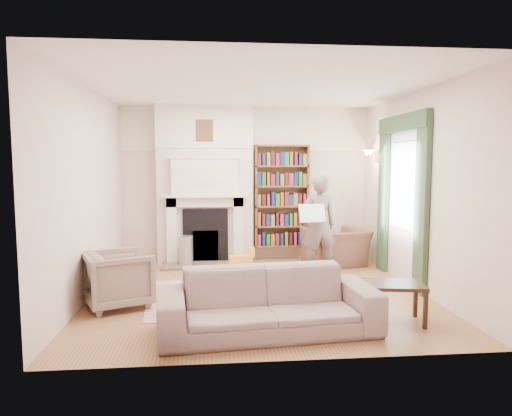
{
  "coord_description": "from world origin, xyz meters",
  "views": [
    {
      "loc": [
        -0.61,
        -6.19,
        1.8
      ],
      "look_at": [
        0.0,
        0.25,
        1.15
      ],
      "focal_mm": 32.0,
      "sensor_mm": 36.0,
      "label": 1
    }
  ],
  "objects": [
    {
      "name": "floor",
      "position": [
        0.0,
        0.0,
        0.0
      ],
      "size": [
        4.5,
        4.5,
        0.0
      ],
      "primitive_type": "plane",
      "color": "brown",
      "rests_on": "ground"
    },
    {
      "name": "ceiling",
      "position": [
        0.0,
        0.0,
        2.8
      ],
      "size": [
        4.5,
        4.5,
        0.0
      ],
      "primitive_type": "plane",
      "rotation": [
        3.14,
        0.0,
        0.0
      ],
      "color": "white",
      "rests_on": "wall_back"
    },
    {
      "name": "wall_back",
      "position": [
        0.0,
        2.25,
        1.4
      ],
      "size": [
        4.5,
        0.0,
        4.5
      ],
      "primitive_type": "plane",
      "rotation": [
        1.57,
        0.0,
        0.0
      ],
      "color": "#F3DFD2",
      "rests_on": "floor"
    },
    {
      "name": "wall_front",
      "position": [
        0.0,
        -2.25,
        1.4
      ],
      "size": [
        4.5,
        0.0,
        4.5
      ],
      "primitive_type": "plane",
      "rotation": [
        -1.57,
        0.0,
        0.0
      ],
      "color": "#F3DFD2",
      "rests_on": "floor"
    },
    {
      "name": "wall_left",
      "position": [
        -2.25,
        0.0,
        1.4
      ],
      "size": [
        0.0,
        4.5,
        4.5
      ],
      "primitive_type": "plane",
      "rotation": [
        1.57,
        0.0,
        1.57
      ],
      "color": "#F3DFD2",
      "rests_on": "floor"
    },
    {
      "name": "wall_right",
      "position": [
        2.25,
        0.0,
        1.4
      ],
      "size": [
        0.0,
        4.5,
        4.5
      ],
      "primitive_type": "plane",
      "rotation": [
        1.57,
        0.0,
        -1.57
      ],
      "color": "#F3DFD2",
      "rests_on": "floor"
    },
    {
      "name": "fireplace",
      "position": [
        -0.75,
        2.05,
        1.39
      ],
      "size": [
        1.7,
        0.58,
        2.8
      ],
      "color": "#F3DFD2",
      "rests_on": "floor"
    },
    {
      "name": "bookcase",
      "position": [
        0.65,
        2.12,
        1.18
      ],
      "size": [
        1.0,
        0.24,
        1.85
      ],
      "primitive_type": "cube",
      "color": "brown",
      "rests_on": "floor"
    },
    {
      "name": "window",
      "position": [
        2.23,
        0.4,
        1.45
      ],
      "size": [
        0.02,
        0.9,
        1.3
      ],
      "primitive_type": "cube",
      "color": "silver",
      "rests_on": "wall_right"
    },
    {
      "name": "curtain_left",
      "position": [
        2.2,
        -0.3,
        1.2
      ],
      "size": [
        0.07,
        0.32,
        2.4
      ],
      "primitive_type": "cube",
      "color": "#2C442D",
      "rests_on": "floor"
    },
    {
      "name": "curtain_right",
      "position": [
        2.2,
        1.1,
        1.2
      ],
      "size": [
        0.07,
        0.32,
        2.4
      ],
      "primitive_type": "cube",
      "color": "#2C442D",
      "rests_on": "floor"
    },
    {
      "name": "pelmet",
      "position": [
        2.19,
        0.4,
        2.38
      ],
      "size": [
        0.09,
        1.7,
        0.24
      ],
      "primitive_type": "cube",
      "color": "#2C442D",
      "rests_on": "wall_right"
    },
    {
      "name": "wall_sconce",
      "position": [
        2.03,
        1.5,
        1.9
      ],
      "size": [
        0.2,
        0.24,
        0.24
      ],
      "primitive_type": null,
      "color": "gold",
      "rests_on": "wall_right"
    },
    {
      "name": "rug",
      "position": [
        -0.3,
        -0.15,
        0.01
      ],
      "size": [
        2.56,
        2.07,
        0.01
      ],
      "primitive_type": "cube",
      "rotation": [
        0.0,
        0.0,
        0.1
      ],
      "color": "beige",
      "rests_on": "floor"
    },
    {
      "name": "armchair_reading",
      "position": [
        1.52,
        1.51,
        0.32
      ],
      "size": [
        1.17,
        1.08,
        0.64
      ],
      "primitive_type": "imported",
      "rotation": [
        0.0,
        0.0,
        3.4
      ],
      "color": "#462E25",
      "rests_on": "floor"
    },
    {
      "name": "armchair_left",
      "position": [
        -1.79,
        -0.49,
        0.35
      ],
      "size": [
        1.01,
        1.0,
        0.7
      ],
      "primitive_type": "imported",
      "rotation": [
        0.0,
        0.0,
        2.0
      ],
      "color": "#A89F8A",
      "rests_on": "floor"
    },
    {
      "name": "sofa",
      "position": [
        -0.04,
        -1.54,
        0.33
      ],
      "size": [
        2.37,
        1.11,
        0.67
      ],
      "primitive_type": "imported",
      "rotation": [
        0.0,
        0.0,
        0.1
      ],
      "color": "gray",
      "rests_on": "floor"
    },
    {
      "name": "man_reading",
      "position": [
        1.07,
        0.91,
        0.8
      ],
      "size": [
        0.63,
        0.46,
        1.61
      ],
      "primitive_type": "imported",
      "rotation": [
        0.0,
        0.0,
        3.27
      ],
      "color": "#62514E",
      "rests_on": "floor"
    },
    {
      "name": "newspaper",
      "position": [
        0.92,
        0.71,
        1.02
      ],
      "size": [
        0.42,
        0.17,
        0.28
      ],
      "primitive_type": "cube",
      "rotation": [
        -0.35,
        0.0,
        0.13
      ],
      "color": "white",
      "rests_on": "man_reading"
    },
    {
      "name": "coffee_table",
      "position": [
        1.38,
        -1.35,
        0.23
      ],
      "size": [
        0.76,
        0.56,
        0.45
      ],
      "primitive_type": null,
      "rotation": [
        0.0,
        0.0,
        -0.17
      ],
      "color": "black",
      "rests_on": "floor"
    },
    {
      "name": "paraffin_heater",
      "position": [
        -1.08,
        1.56,
        0.28
      ],
      "size": [
        0.29,
        0.29,
        0.55
      ],
      "primitive_type": "cylinder",
      "rotation": [
        0.0,
        0.0,
        -0.27
      ],
      "color": "#AEB1B6",
      "rests_on": "floor"
    },
    {
      "name": "rocking_horse",
      "position": [
        -0.19,
        0.82,
        0.23
      ],
      "size": [
        0.56,
        0.29,
        0.47
      ],
      "primitive_type": null,
      "rotation": [
        0.0,
        0.0,
        0.15
      ],
      "color": "gold",
      "rests_on": "rug"
    },
    {
      "name": "board_game",
      "position": [
        -0.34,
        -0.42,
        0.03
      ],
      "size": [
        0.41,
        0.41,
        0.03
      ],
      "primitive_type": "cube",
      "rotation": [
        0.0,
        0.0,
        -0.22
      ],
      "color": "gold",
      "rests_on": "rug"
    },
    {
      "name": "game_box_lid",
      "position": [
        -0.76,
        -0.04,
        0.04
      ],
      "size": [
        0.3,
        0.2,
        0.05
      ],
      "primitive_type": "cube",
      "rotation": [
        0.0,
        0.0,
        -0.03
      ],
      "color": "#A31C12",
      "rests_on": "rug"
    },
    {
      "name": "comic_annuals",
      "position": [
        0.25,
        -0.45,
        0.02
      ],
      "size": [
        0.53,
        0.43,
        0.02
      ],
      "color": "red",
      "rests_on": "rug"
    }
  ]
}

